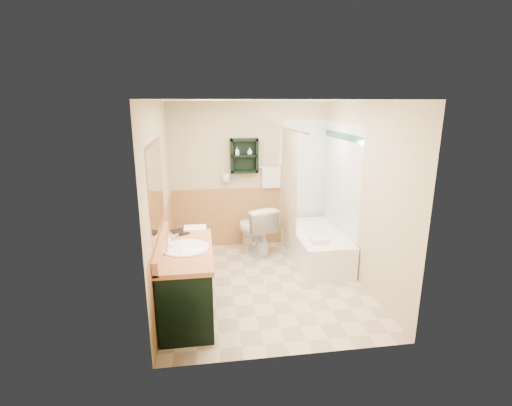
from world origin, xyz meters
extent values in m
plane|color=beige|center=(0.00, 0.00, 0.00)|extent=(3.00, 3.00, 0.00)
cube|color=beige|center=(0.00, 1.52, 1.20)|extent=(2.60, 0.04, 2.40)
cube|color=beige|center=(-1.32, 0.00, 1.20)|extent=(0.04, 3.00, 2.40)
cube|color=beige|center=(1.32, 0.00, 1.20)|extent=(0.04, 3.00, 2.40)
cube|color=white|center=(0.00, 0.00, 2.42)|extent=(2.60, 3.00, 0.04)
cube|color=black|center=(-0.10, 1.41, 1.55)|extent=(0.45, 0.15, 0.55)
cylinder|color=silver|center=(0.53, 0.75, 2.00)|extent=(0.03, 1.60, 0.03)
cube|color=black|center=(-0.99, -0.61, 0.41)|extent=(0.59, 1.28, 0.81)
cube|color=white|center=(0.93, 0.64, 0.24)|extent=(0.71, 1.50, 0.47)
imported|color=white|center=(0.02, 1.07, 0.40)|extent=(0.70, 0.92, 0.80)
cube|color=white|center=(-0.89, 0.00, 0.83)|extent=(0.28, 0.22, 0.04)
imported|color=black|center=(-1.16, -0.11, 0.93)|extent=(0.16, 0.09, 0.23)
cube|color=white|center=(0.81, 0.19, 0.51)|extent=(0.22, 0.19, 0.07)
imported|color=white|center=(-0.21, 1.40, 1.59)|extent=(0.08, 0.13, 0.06)
imported|color=white|center=(-0.01, 1.40, 1.61)|extent=(0.12, 0.13, 0.09)
camera|label=1|loc=(-0.78, -4.50, 2.37)|focal=26.00mm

